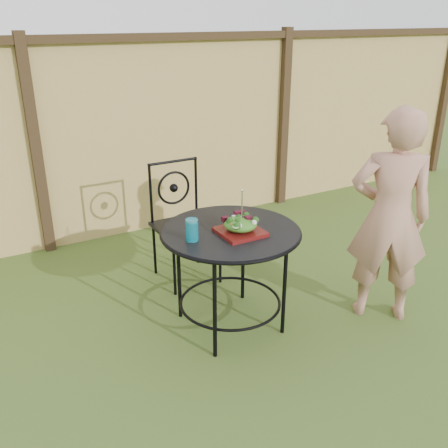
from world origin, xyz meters
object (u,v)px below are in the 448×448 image
Objects in this scene: patio_chair at (183,219)px; diner at (390,217)px; patio_table at (230,249)px; salad_plate at (240,232)px.

diner reaches higher than patio_chair.
patio_chair is (0.03, 0.82, -0.08)m from patio_table.
diner is at bearing -21.64° from patio_table.
patio_chair is 1.58m from diner.
patio_chair reaches higher than patio_table.
patio_chair is at bearing -13.60° from diner.
patio_table is 1.10m from diner.
patio_table is 0.62× the size of diner.
salad_plate is at bearing -74.80° from patio_table.
patio_chair is at bearing 87.79° from patio_table.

